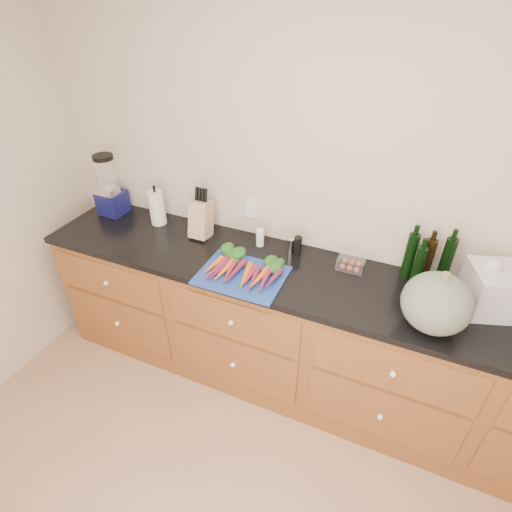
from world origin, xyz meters
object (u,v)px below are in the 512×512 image
at_px(knife_block, 201,219).
at_px(tomato_box, 351,263).
at_px(squash, 437,303).
at_px(carrots, 245,267).
at_px(paper_towel, 157,208).
at_px(blender_appliance, 109,188).
at_px(cutting_board, 242,275).

distance_m(knife_block, tomato_box, 0.98).
height_order(squash, knife_block, squash).
xyz_separation_m(carrots, paper_towel, (-0.79, 0.28, 0.08)).
relative_size(blender_appliance, paper_towel, 1.82).
relative_size(squash, knife_block, 1.33).
distance_m(cutting_board, tomato_box, 0.64).
distance_m(cutting_board, squash, 1.02).
bearing_deg(squash, cutting_board, -179.37).
height_order(cutting_board, paper_towel, paper_towel).
distance_m(squash, blender_appliance, 2.20).
bearing_deg(knife_block, squash, -11.37).
relative_size(blender_appliance, tomato_box, 2.80).
xyz_separation_m(carrots, tomato_box, (0.55, 0.29, -0.00)).
distance_m(cutting_board, knife_block, 0.54).
xyz_separation_m(cutting_board, blender_appliance, (-1.17, 0.32, 0.18)).
height_order(squash, tomato_box, squash).
relative_size(carrots, blender_appliance, 0.94).
relative_size(cutting_board, carrots, 1.19).
relative_size(carrots, squash, 1.26).
height_order(carrots, blender_appliance, blender_appliance).
bearing_deg(knife_block, carrots, -31.23).
bearing_deg(tomato_box, carrots, -152.04).
xyz_separation_m(carrots, knife_block, (-0.43, 0.26, 0.09)).
relative_size(cutting_board, squash, 1.50).
bearing_deg(squash, paper_towel, 170.22).
bearing_deg(blender_appliance, knife_block, -1.36).
relative_size(carrots, paper_towel, 1.72).
relative_size(knife_block, tomato_box, 1.58).
height_order(knife_block, tomato_box, knife_block).
bearing_deg(squash, tomato_box, 145.18).
distance_m(blender_appliance, tomato_box, 1.73).
xyz_separation_m(cutting_board, carrots, (-0.00, 0.04, 0.03)).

